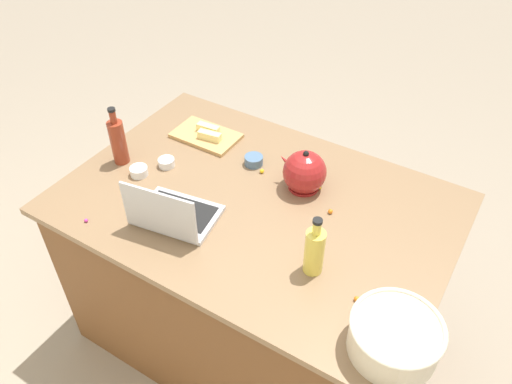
% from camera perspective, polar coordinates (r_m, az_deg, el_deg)
% --- Properties ---
extents(ground_plane, '(12.00, 12.00, 0.00)m').
position_cam_1_polar(ground_plane, '(2.75, 0.00, -15.10)').
color(ground_plane, gray).
extents(island_counter, '(1.56, 1.06, 0.90)m').
position_cam_1_polar(island_counter, '(2.38, 0.00, -9.06)').
color(island_counter, brown).
rests_on(island_counter, ground).
extents(laptop, '(0.34, 0.27, 0.22)m').
position_cam_1_polar(laptop, '(1.96, -9.39, -2.43)').
color(laptop, '#B7B7BC').
rests_on(laptop, island_counter).
extents(mixing_bowl_large, '(0.28, 0.28, 0.12)m').
position_cam_1_polar(mixing_bowl_large, '(1.62, 15.27, -15.33)').
color(mixing_bowl_large, beige).
rests_on(mixing_bowl_large, island_counter).
extents(bottle_soy, '(0.07, 0.07, 0.27)m').
position_cam_1_polar(bottle_soy, '(2.28, -15.18, 5.55)').
color(bottle_soy, maroon).
rests_on(bottle_soy, island_counter).
extents(bottle_oil, '(0.07, 0.07, 0.24)m').
position_cam_1_polar(bottle_oil, '(1.75, 6.56, -6.52)').
color(bottle_oil, '#DBC64C').
rests_on(bottle_oil, island_counter).
extents(kettle, '(0.21, 0.18, 0.20)m').
position_cam_1_polar(kettle, '(2.08, 5.43, 2.20)').
color(kettle, maroon).
rests_on(kettle, island_counter).
extents(cutting_board, '(0.31, 0.19, 0.02)m').
position_cam_1_polar(cutting_board, '(2.42, -5.61, 6.30)').
color(cutting_board, tan).
rests_on(cutting_board, island_counter).
extents(butter_stick_left, '(0.11, 0.04, 0.04)m').
position_cam_1_polar(butter_stick_left, '(2.42, -5.37, 7.09)').
color(butter_stick_left, '#F4E58C').
rests_on(butter_stick_left, cutting_board).
extents(butter_stick_right, '(0.11, 0.05, 0.04)m').
position_cam_1_polar(butter_stick_right, '(2.37, -5.22, 6.29)').
color(butter_stick_right, '#F4E58C').
rests_on(butter_stick_right, cutting_board).
extents(ramekin_small, '(0.08, 0.08, 0.04)m').
position_cam_1_polar(ramekin_small, '(2.23, -12.97, 2.29)').
color(ramekin_small, white).
rests_on(ramekin_small, island_counter).
extents(ramekin_medium, '(0.07, 0.07, 0.04)m').
position_cam_1_polar(ramekin_medium, '(2.26, -9.99, 3.27)').
color(ramekin_medium, white).
rests_on(ramekin_medium, island_counter).
extents(ramekin_wide, '(0.08, 0.08, 0.04)m').
position_cam_1_polar(ramekin_wide, '(2.23, -0.25, 3.56)').
color(ramekin_wide, slate).
rests_on(ramekin_wide, island_counter).
extents(candy_0, '(0.02, 0.02, 0.02)m').
position_cam_1_polar(candy_0, '(2.02, 8.33, -2.17)').
color(candy_0, orange).
rests_on(candy_0, island_counter).
extents(candy_1, '(0.02, 0.02, 0.02)m').
position_cam_1_polar(candy_1, '(2.19, 4.69, 2.20)').
color(candy_1, green).
rests_on(candy_1, island_counter).
extents(candy_2, '(0.02, 0.02, 0.02)m').
position_cam_1_polar(candy_2, '(1.75, 11.21, -11.66)').
color(candy_2, orange).
rests_on(candy_2, island_counter).
extents(candy_3, '(0.02, 0.02, 0.02)m').
position_cam_1_polar(candy_3, '(2.13, 7.12, 0.55)').
color(candy_3, yellow).
rests_on(candy_3, island_counter).
extents(candy_4, '(0.02, 0.02, 0.02)m').
position_cam_1_polar(candy_4, '(2.19, 0.67, 2.35)').
color(candy_4, yellow).
rests_on(candy_4, island_counter).
extents(candy_5, '(0.01, 0.01, 0.01)m').
position_cam_1_polar(candy_5, '(2.07, -18.49, -3.04)').
color(candy_5, '#CC3399').
rests_on(candy_5, island_counter).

